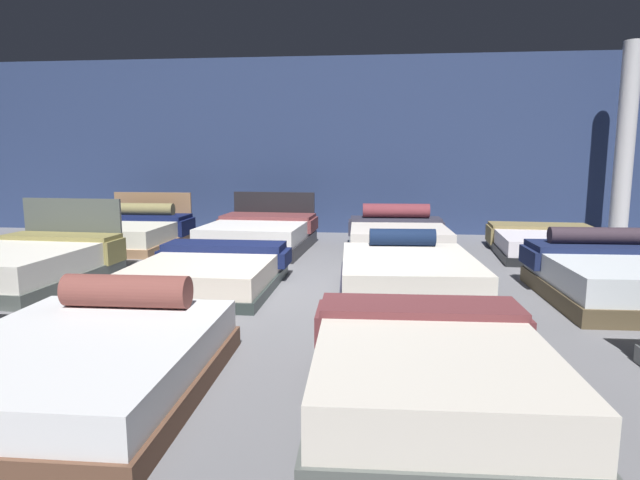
% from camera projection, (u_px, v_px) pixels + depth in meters
% --- Properties ---
extents(ground_plane, '(18.00, 18.00, 0.02)m').
position_uv_depth(ground_plane, '(308.00, 293.00, 6.28)').
color(ground_plane, slate).
extents(showroom_back_wall, '(18.00, 0.06, 3.50)m').
position_uv_depth(showroom_back_wall, '(340.00, 146.00, 10.87)').
color(showroom_back_wall, navy).
rests_on(showroom_back_wall, ground_plane).
extents(bed_1, '(1.69, 2.11, 0.65)m').
position_uv_depth(bed_1, '(82.00, 362.00, 3.61)').
color(bed_1, brown).
rests_on(bed_1, ground_plane).
extents(bed_2, '(1.55, 1.95, 0.51)m').
position_uv_depth(bed_2, '(430.00, 374.00, 3.37)').
color(bed_2, '#4F5551').
rests_on(bed_2, ground_plane).
extents(bed_4, '(1.69, 2.19, 0.98)m').
position_uv_depth(bed_4, '(27.00, 265.00, 6.66)').
color(bed_4, '#4F5651').
rests_on(bed_4, ground_plane).
extents(bed_5, '(1.68, 1.97, 0.45)m').
position_uv_depth(bed_5, '(210.00, 272.00, 6.44)').
color(bed_5, '#2B3533').
rests_on(bed_5, ground_plane).
extents(bed_6, '(1.62, 2.10, 0.67)m').
position_uv_depth(bed_6, '(408.00, 276.00, 6.08)').
color(bed_6, '#292735').
rests_on(bed_6, ground_plane).
extents(bed_7, '(1.75, 2.04, 0.73)m').
position_uv_depth(bed_7, '(624.00, 278.00, 5.88)').
color(bed_7, brown).
rests_on(bed_7, ground_plane).
extents(bed_8, '(1.68, 2.11, 0.88)m').
position_uv_depth(bed_8, '(132.00, 232.00, 9.42)').
color(bed_8, '#926C4B').
rests_on(bed_8, ground_plane).
extents(bed_9, '(1.74, 2.24, 0.90)m').
position_uv_depth(bed_9, '(260.00, 235.00, 9.11)').
color(bed_9, black).
rests_on(bed_9, ground_plane).
extents(bed_10, '(1.69, 2.09, 0.74)m').
position_uv_depth(bed_10, '(398.00, 237.00, 8.88)').
color(bed_10, '#4D5759').
rests_on(bed_10, ground_plane).
extents(bed_11, '(1.77, 2.20, 0.41)m').
position_uv_depth(bed_11, '(548.00, 243.00, 8.61)').
color(bed_11, black).
rests_on(bed_11, ground_plane).
extents(support_pillar, '(0.31, 0.31, 3.50)m').
position_uv_depth(support_pillar, '(625.00, 145.00, 9.45)').
color(support_pillar, silver).
rests_on(support_pillar, ground_plane).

